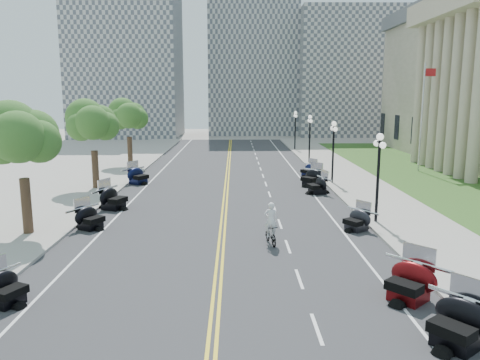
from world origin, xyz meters
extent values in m
plane|color=gray|center=(0.00, 0.00, 0.00)|extent=(160.00, 160.00, 0.00)
cube|color=#333335|center=(0.00, 10.00, 0.00)|extent=(16.00, 90.00, 0.01)
cube|color=yellow|center=(-0.12, 10.00, 0.01)|extent=(0.12, 90.00, 0.00)
cube|color=yellow|center=(0.12, 10.00, 0.01)|extent=(0.12, 90.00, 0.00)
cube|color=white|center=(6.40, 10.00, 0.01)|extent=(0.12, 90.00, 0.00)
cube|color=white|center=(-6.40, 10.00, 0.01)|extent=(0.12, 90.00, 0.00)
cube|color=white|center=(3.20, -8.00, 0.01)|extent=(0.12, 2.00, 0.00)
cube|color=white|center=(3.20, -4.00, 0.01)|extent=(0.12, 2.00, 0.00)
cube|color=white|center=(3.20, 0.00, 0.01)|extent=(0.12, 2.00, 0.00)
cube|color=white|center=(3.20, 4.00, 0.01)|extent=(0.12, 2.00, 0.00)
cube|color=white|center=(3.20, 8.00, 0.01)|extent=(0.12, 2.00, 0.00)
cube|color=white|center=(3.20, 12.00, 0.01)|extent=(0.12, 2.00, 0.00)
cube|color=white|center=(3.20, 16.00, 0.01)|extent=(0.12, 2.00, 0.00)
cube|color=white|center=(3.20, 20.00, 0.01)|extent=(0.12, 2.00, 0.00)
cube|color=white|center=(3.20, 24.00, 0.01)|extent=(0.12, 2.00, 0.00)
cube|color=white|center=(3.20, 28.00, 0.01)|extent=(0.12, 2.00, 0.00)
cube|color=white|center=(3.20, 32.00, 0.01)|extent=(0.12, 2.00, 0.00)
cube|color=white|center=(3.20, 36.00, 0.01)|extent=(0.12, 2.00, 0.00)
cube|color=white|center=(3.20, 40.00, 0.01)|extent=(0.12, 2.00, 0.00)
cube|color=white|center=(3.20, 44.00, 0.01)|extent=(0.12, 2.00, 0.00)
cube|color=white|center=(3.20, 48.00, 0.01)|extent=(0.12, 2.00, 0.00)
cube|color=white|center=(3.20, 52.00, 0.01)|extent=(0.12, 2.00, 0.00)
cube|color=#9E9991|center=(10.50, 10.00, 0.07)|extent=(5.00, 90.00, 0.15)
cube|color=#9E9991|center=(-10.50, 10.00, 0.07)|extent=(5.00, 90.00, 0.15)
cube|color=#356023|center=(17.50, 18.00, 0.05)|extent=(9.00, 60.00, 0.10)
cube|color=gray|center=(-18.00, 62.00, 13.00)|extent=(18.00, 14.00, 26.00)
cube|color=gray|center=(4.00, 68.00, 15.00)|extent=(16.00, 12.00, 30.00)
cube|color=gray|center=(22.00, 65.00, 11.00)|extent=(20.00, 14.00, 22.00)
imported|color=#A51414|center=(2.40, 0.38, 0.50)|extent=(0.81, 1.71, 0.99)
imported|color=white|center=(2.40, 0.38, 1.86)|extent=(0.64, 0.42, 1.75)
camera|label=1|loc=(0.67, -21.39, 7.13)|focal=35.00mm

